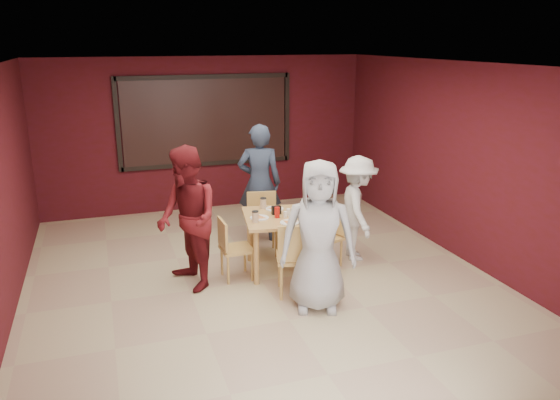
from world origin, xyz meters
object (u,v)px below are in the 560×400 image
object	(u,v)px
chair_back	(262,219)
diner_left	(188,219)
chair_front	(296,255)
chair_right	(329,233)
diner_back	(259,183)
dining_table	(282,223)
diner_front	(318,236)
diner_right	(358,208)
chair_left	(231,245)

from	to	relation	value
chair_back	diner_left	size ratio (longest dim) A/B	0.49
chair_front	chair_right	world-z (taller)	chair_front
diner_back	diner_left	size ratio (longest dim) A/B	1.01
dining_table	diner_front	xyz separation A→B (m)	(0.05, -1.17, 0.21)
chair_front	chair_back	bearing A→B (deg)	88.60
chair_front	diner_right	bearing A→B (deg)	35.07
diner_back	diner_left	world-z (taller)	diner_back
chair_front	diner_back	distance (m)	2.12
diner_front	diner_right	world-z (taller)	diner_front
chair_front	diner_right	size ratio (longest dim) A/B	0.64
chair_right	diner_back	size ratio (longest dim) A/B	0.45
diner_right	diner_left	bearing A→B (deg)	107.13
chair_right	diner_right	size ratio (longest dim) A/B	0.55
chair_left	diner_right	distance (m)	1.92
chair_front	diner_front	world-z (taller)	diner_front
diner_back	diner_left	xyz separation A→B (m)	(-1.35, -1.39, -0.01)
diner_left	chair_right	bearing A→B (deg)	79.56
diner_back	diner_right	bearing A→B (deg)	150.81
chair_back	chair_left	xyz separation A→B (m)	(-0.68, -0.81, -0.04)
chair_right	diner_right	bearing A→B (deg)	10.73
diner_left	diner_right	xyz separation A→B (m)	(2.46, 0.19, -0.16)
chair_right	diner_back	distance (m)	1.51
dining_table	chair_back	size ratio (longest dim) A/B	1.28
diner_front	dining_table	bearing A→B (deg)	112.32
dining_table	diner_back	xyz separation A→B (m)	(0.06, 1.27, 0.24)
diner_front	diner_right	bearing A→B (deg)	67.72
chair_front	diner_left	bearing A→B (deg)	150.12
chair_right	diner_front	distance (m)	1.39
dining_table	diner_left	size ratio (longest dim) A/B	0.62
chair_front	chair_left	distance (m)	0.99
chair_left	diner_front	bearing A→B (deg)	-55.09
chair_left	diner_back	bearing A→B (deg)	59.36
diner_back	chair_left	bearing A→B (deg)	77.26
diner_front	chair_back	bearing A→B (deg)	112.79
diner_left	diner_right	distance (m)	2.48
dining_table	chair_front	world-z (taller)	chair_front
diner_front	diner_left	distance (m)	1.70
chair_right	diner_right	distance (m)	0.56
chair_front	diner_right	world-z (taller)	diner_right
chair_left	diner_right	xyz separation A→B (m)	(1.90, 0.13, 0.29)
diner_front	diner_back	xyz separation A→B (m)	(0.01, 2.44, 0.03)
chair_back	diner_left	world-z (taller)	diner_left
chair_back	chair_right	world-z (taller)	chair_back
dining_table	diner_right	size ratio (longest dim) A/B	0.76
chair_left	diner_back	size ratio (longest dim) A/B	0.45
chair_back	diner_front	bearing A→B (deg)	-87.03
chair_back	diner_right	xyz separation A→B (m)	(1.22, -0.68, 0.25)
dining_table	chair_right	world-z (taller)	dining_table
dining_table	chair_front	size ratio (longest dim) A/B	1.19
chair_right	chair_front	bearing A→B (deg)	-134.59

